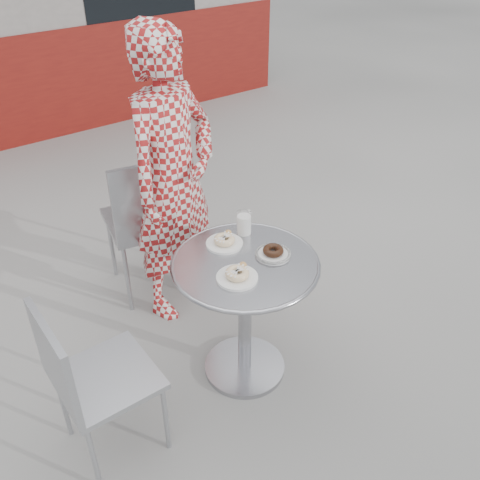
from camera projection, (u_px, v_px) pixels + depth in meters
ground at (249, 372)px, 2.80m from camera, size 60.00×60.00×0.00m
bistro_table at (245, 291)px, 2.53m from camera, size 0.69×0.69×0.70m
chair_far at (149, 247)px, 3.24m from camera, size 0.52×0.53×0.93m
chair_left at (110, 405)px, 2.31m from camera, size 0.39×0.39×0.82m
seated_person at (173, 180)px, 2.83m from camera, size 0.69×0.56×1.63m
plate_far at (225, 241)px, 2.54m from camera, size 0.18×0.18×0.05m
plate_near at (237, 275)px, 2.32m from camera, size 0.18×0.18×0.05m
plate_checker at (273, 253)px, 2.47m from camera, size 0.17×0.17×0.04m
milk_cup at (244, 224)px, 2.60m from camera, size 0.07×0.07×0.12m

